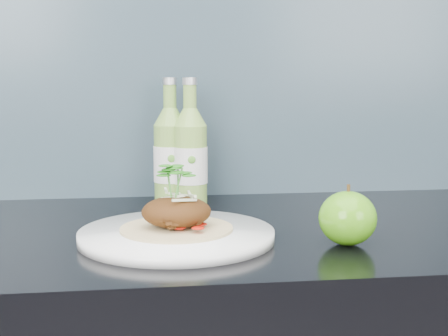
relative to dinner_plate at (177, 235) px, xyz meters
The scene contains 6 objects.
subway_backsplash 0.51m from the dinner_plate, 77.54° to the left, with size 4.00×0.02×0.70m, color #65899F.
dinner_plate is the anchor object (origin of this frame).
pork_taco 0.04m from the dinner_plate, behind, with size 0.17×0.17×0.10m.
green_apple 0.25m from the dinner_plate, 13.64° to the right, with size 0.11×0.11×0.09m.
cider_bottle_left 0.31m from the dinner_plate, 88.76° to the left, with size 0.08×0.08×0.24m.
cider_bottle_right 0.29m from the dinner_plate, 81.09° to the left, with size 0.09×0.09×0.24m.
Camera 1 is at (-0.13, 0.70, 1.14)m, focal length 50.00 mm.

